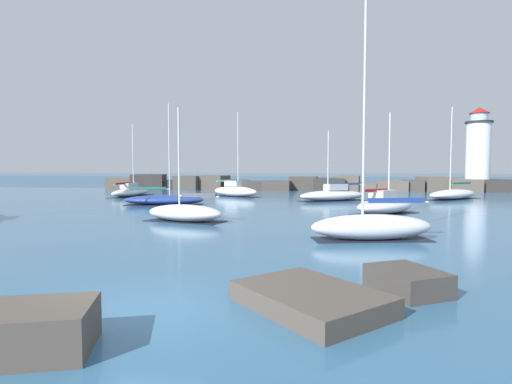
{
  "coord_description": "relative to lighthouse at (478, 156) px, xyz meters",
  "views": [
    {
      "loc": [
        3.92,
        -8.69,
        3.31
      ],
      "look_at": [
        -0.66,
        22.08,
        1.51
      ],
      "focal_mm": 28.0,
      "sensor_mm": 36.0,
      "label": 1
    }
  ],
  "objects": [
    {
      "name": "mooring_buoy_orange_near",
      "position": [
        -32.52,
        -33.45,
        -5.01
      ],
      "size": [
        0.5,
        0.5,
        0.7
      ],
      "color": "yellow",
      "rests_on": "ground"
    },
    {
      "name": "sailboat_moored_8",
      "position": [
        -33.1,
        -16.15,
        -4.53
      ],
      "size": [
        6.54,
        4.78,
        10.02
      ],
      "color": "white",
      "rests_on": "ground"
    },
    {
      "name": "sailboat_moored_1",
      "position": [
        -37.4,
        -27.89,
        -4.78
      ],
      "size": [
        7.6,
        3.41,
        9.25
      ],
      "color": "navy",
      "rests_on": "ground"
    },
    {
      "name": "sailboat_moored_9",
      "position": [
        -18.51,
        -32.5,
        -4.61
      ],
      "size": [
        5.67,
        5.64,
        7.44
      ],
      "color": "white",
      "rests_on": "ground"
    },
    {
      "name": "lighthouse",
      "position": [
        0.0,
        0.0,
        0.0
      ],
      "size": [
        4.41,
        4.41,
        12.31
      ],
      "color": "gray",
      "rests_on": "ground"
    },
    {
      "name": "sailboat_moored_0",
      "position": [
        -21.77,
        -20.75,
        -4.63
      ],
      "size": [
        7.65,
        5.77,
        7.21
      ],
      "color": "silver",
      "rests_on": "ground"
    },
    {
      "name": "sailboat_moored_7",
      "position": [
        -45.71,
        -17.36,
        -4.67
      ],
      "size": [
        2.45,
        8.23,
        8.79
      ],
      "color": "white",
      "rests_on": "ground"
    },
    {
      "name": "ground_plane",
      "position": [
        -27.51,
        -54.16,
        -5.26
      ],
      "size": [
        600.0,
        600.0,
        0.0
      ],
      "primitive_type": "plane",
      "color": "#336084"
    },
    {
      "name": "sailboat_moored_2",
      "position": [
        -31.74,
        -38.69,
        -4.71
      ],
      "size": [
        5.64,
        3.46,
        7.17
      ],
      "color": "white",
      "rests_on": "ground"
    },
    {
      "name": "open_sea_beyond",
      "position": [
        -27.51,
        59.79,
        -5.26
      ],
      "size": [
        400.0,
        116.0,
        0.01
      ],
      "color": "#235175",
      "rests_on": "ground"
    },
    {
      "name": "sailboat_moored_3",
      "position": [
        -8.71,
        -16.72,
        -4.7
      ],
      "size": [
        7.61,
        7.5,
        9.93
      ],
      "color": "white",
      "rests_on": "ground"
    },
    {
      "name": "breakwater_jetty",
      "position": [
        -27.89,
        -0.35,
        -4.3
      ],
      "size": [
        62.36,
        6.52,
        2.43
      ],
      "color": "brown",
      "rests_on": "ground"
    },
    {
      "name": "foreground_rocks",
      "position": [
        -25.31,
        -54.42,
        -4.94
      ],
      "size": [
        10.61,
        7.21,
        0.84
      ],
      "color": "#4C443D",
      "rests_on": "ground"
    },
    {
      "name": "sailboat_moored_5",
      "position": [
        -20.96,
        -43.74,
        -4.6
      ],
      "size": [
        5.95,
        2.91,
        10.92
      ],
      "color": "silver",
      "rests_on": "ground"
    }
  ]
}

